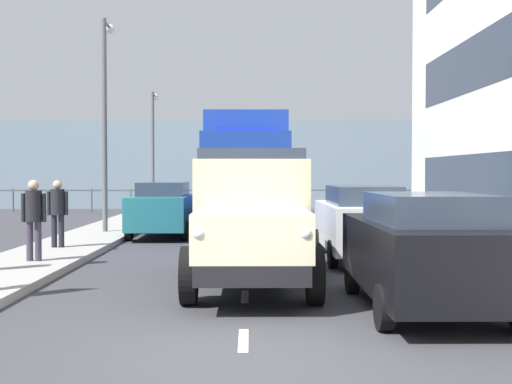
% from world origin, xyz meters
% --- Properties ---
extents(ground_plane, '(80.00, 80.00, 0.00)m').
position_xyz_m(ground_plane, '(0.00, -9.45, 0.00)').
color(ground_plane, '#38383D').
extents(sidewalk_left, '(2.14, 35.45, 0.15)m').
position_xyz_m(sidewalk_left, '(-4.69, -9.45, 0.07)').
color(sidewalk_left, '#9E9993').
rests_on(sidewalk_left, ground_plane).
extents(sidewalk_right, '(2.14, 35.45, 0.15)m').
position_xyz_m(sidewalk_right, '(4.69, -9.45, 0.07)').
color(sidewalk_right, '#9E9993').
rests_on(sidewalk_right, ground_plane).
extents(road_centreline_markings, '(0.12, 31.16, 0.01)m').
position_xyz_m(road_centreline_markings, '(0.00, -8.60, 0.00)').
color(road_centreline_markings, silver).
rests_on(road_centreline_markings, ground_plane).
extents(sea_horizon, '(80.00, 0.80, 5.00)m').
position_xyz_m(sea_horizon, '(0.00, -30.17, 2.50)').
color(sea_horizon, gray).
rests_on(sea_horizon, ground_plane).
extents(seawall_railing, '(28.08, 0.08, 1.20)m').
position_xyz_m(seawall_railing, '(-0.00, -26.57, 0.92)').
color(seawall_railing, '#4C5156').
rests_on(seawall_railing, ground_plane).
extents(truck_vintage_cream, '(2.17, 5.64, 2.43)m').
position_xyz_m(truck_vintage_cream, '(-0.11, -4.07, 1.18)').
color(truck_vintage_cream, black).
rests_on(truck_vintage_cream, ground_plane).
extents(lorry_cargo_blue, '(2.58, 8.20, 3.87)m').
position_xyz_m(lorry_cargo_blue, '(0.03, -13.90, 2.08)').
color(lorry_cargo_blue, '#193899').
rests_on(lorry_cargo_blue, ground_plane).
extents(car_black_kerbside_near, '(1.94, 4.26, 1.72)m').
position_xyz_m(car_black_kerbside_near, '(-2.67, -2.35, 0.90)').
color(car_black_kerbside_near, black).
rests_on(car_black_kerbside_near, ground_plane).
extents(car_white_kerbside_1, '(1.84, 4.33, 1.72)m').
position_xyz_m(car_white_kerbside_1, '(-2.67, -7.97, 0.90)').
color(car_white_kerbside_1, white).
rests_on(car_white_kerbside_1, ground_plane).
extents(car_teal_oppositeside_0, '(1.84, 4.29, 1.72)m').
position_xyz_m(car_teal_oppositeside_0, '(2.67, -13.65, 0.90)').
color(car_teal_oppositeside_0, '#1E6670').
rests_on(car_teal_oppositeside_0, ground_plane).
extents(pedestrian_near_railing, '(0.53, 0.34, 1.72)m').
position_xyz_m(pedestrian_near_railing, '(4.51, -6.73, 1.16)').
color(pedestrian_near_railing, '#383342').
rests_on(pedestrian_near_railing, sidewalk_right).
extents(pedestrian_with_bag, '(0.53, 0.34, 1.68)m').
position_xyz_m(pedestrian_with_bag, '(4.74, -9.31, 1.14)').
color(pedestrian_with_bag, black).
rests_on(pedestrian_with_bag, sidewalk_right).
extents(lamp_post_promenade, '(0.32, 1.14, 6.77)m').
position_xyz_m(lamp_post_promenade, '(4.54, -13.97, 4.16)').
color(lamp_post_promenade, '#59595B').
rests_on(lamp_post_promenade, sidewalk_right).
extents(lamp_post_far, '(0.32, 1.14, 5.89)m').
position_xyz_m(lamp_post_far, '(4.73, -25.82, 3.70)').
color(lamp_post_far, '#59595B').
rests_on(lamp_post_far, sidewalk_right).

